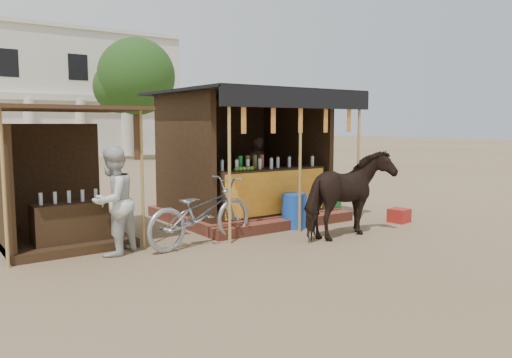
{
  "coord_description": "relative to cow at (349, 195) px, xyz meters",
  "views": [
    {
      "loc": [
        -5.19,
        -5.74,
        2.1
      ],
      "look_at": [
        0.0,
        1.6,
        1.1
      ],
      "focal_mm": 35.0,
      "sensor_mm": 36.0,
      "label": 1
    }
  ],
  "objects": [
    {
      "name": "ground",
      "position": [
        -1.43,
        -0.66,
        -0.8
      ],
      "size": [
        120.0,
        120.0,
        0.0
      ],
      "primitive_type": "plane",
      "color": "#846B4C",
      "rests_on": "ground"
    },
    {
      "name": "main_stall",
      "position": [
        -0.41,
        2.7,
        0.22
      ],
      "size": [
        3.6,
        3.61,
        2.78
      ],
      "color": "brown",
      "rests_on": "ground"
    },
    {
      "name": "secondary_stall",
      "position": [
        -4.6,
        2.58,
        0.05
      ],
      "size": [
        2.4,
        2.4,
        2.38
      ],
      "color": "#382514",
      "rests_on": "ground"
    },
    {
      "name": "cow",
      "position": [
        0.0,
        0.0,
        0.0
      ],
      "size": [
        1.99,
        1.08,
        1.61
      ],
      "primitive_type": "imported",
      "rotation": [
        0.0,
        0.0,
        1.69
      ],
      "color": "black",
      "rests_on": "ground"
    },
    {
      "name": "motorbike",
      "position": [
        -2.49,
        1.09,
        -0.23
      ],
      "size": [
        2.3,
        1.12,
        1.16
      ],
      "primitive_type": "imported",
      "rotation": [
        0.0,
        0.0,
        1.74
      ],
      "color": "#9B9BA3",
      "rests_on": "ground"
    },
    {
      "name": "bystander",
      "position": [
        -3.94,
        1.34,
        0.07
      ],
      "size": [
        1.07,
        1.01,
        1.74
      ],
      "primitive_type": "imported",
      "rotation": [
        0.0,
        0.0,
        3.7
      ],
      "color": "silver",
      "rests_on": "ground"
    },
    {
      "name": "blue_barrel",
      "position": [
        -0.25,
        1.27,
        -0.46
      ],
      "size": [
        0.67,
        0.67,
        0.7
      ],
      "primitive_type": "cylinder",
      "rotation": [
        0.0,
        0.0,
        -0.42
      ],
      "color": "#184AB8",
      "rests_on": "ground"
    },
    {
      "name": "red_crate",
      "position": [
        1.95,
        0.41,
        -0.66
      ],
      "size": [
        0.43,
        0.44,
        0.29
      ],
      "primitive_type": "cube",
      "rotation": [
        0.0,
        0.0,
        0.17
      ],
      "color": "maroon",
      "rests_on": "ground"
    },
    {
      "name": "cooler",
      "position": [
        1.15,
        1.87,
        -0.57
      ],
      "size": [
        0.67,
        0.49,
        0.46
      ],
      "color": "#1C7E31",
      "rests_on": "ground"
    },
    {
      "name": "tree",
      "position": [
        4.38,
        21.48,
        3.83
      ],
      "size": [
        4.5,
        4.4,
        7.0
      ],
      "color": "#382314",
      "rests_on": "ground"
    }
  ]
}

